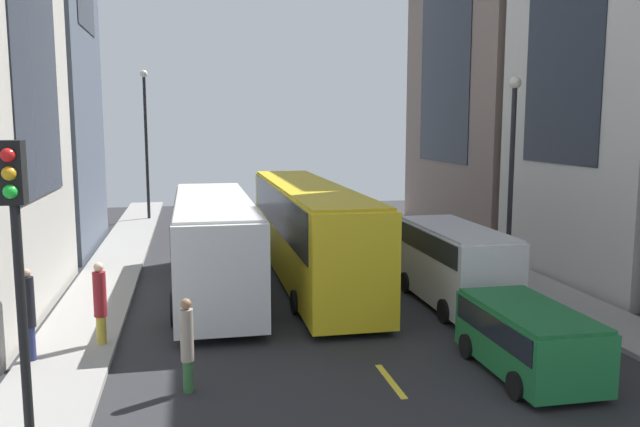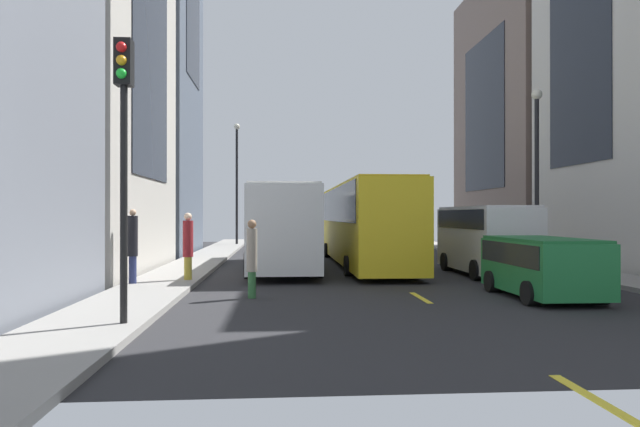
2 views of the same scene
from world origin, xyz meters
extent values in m
plane|color=#28282B|center=(0.00, 0.00, 0.00)|extent=(41.33, 41.33, 0.00)
cube|color=gray|center=(-7.55, 0.00, 0.07)|extent=(2.23, 44.00, 0.15)
cube|color=gray|center=(7.55, 0.00, 0.07)|extent=(2.23, 44.00, 0.15)
cube|color=yellow|center=(0.00, -21.00, 0.01)|extent=(0.16, 2.00, 0.01)
cube|color=yellow|center=(0.00, -12.60, 0.01)|extent=(0.16, 2.00, 0.01)
cube|color=yellow|center=(0.00, -4.20, 0.01)|extent=(0.16, 2.00, 0.01)
cube|color=yellow|center=(0.00, 4.20, 0.01)|extent=(0.16, 2.00, 0.01)
cube|color=yellow|center=(0.00, 12.60, 0.01)|extent=(0.16, 2.00, 0.01)
cube|color=yellow|center=(0.00, 21.00, 0.01)|extent=(0.16, 2.00, 0.01)
cube|color=#B7B2A8|center=(-13.68, -5.12, 8.20)|extent=(9.63, 10.58, 16.39)
cube|color=#1E232D|center=(-13.68, -5.12, 8.20)|extent=(9.73, 5.82, 9.02)
cube|color=#7A665B|center=(13.57, 6.47, 8.55)|extent=(9.41, 11.96, 17.10)
cube|color=#1E232D|center=(13.57, 6.47, 8.55)|extent=(9.50, 6.58, 9.41)
cube|color=silver|center=(-3.66, -4.00, 1.77)|extent=(2.55, 11.23, 3.00)
cube|color=black|center=(-3.66, -4.00, 2.62)|extent=(2.60, 10.33, 1.20)
cube|color=beige|center=(-3.66, -4.00, 3.31)|extent=(2.45, 10.78, 0.08)
cylinder|color=black|center=(-4.84, -0.52, 0.50)|extent=(0.46, 1.00, 1.00)
cylinder|color=black|center=(-2.49, -0.52, 0.50)|extent=(0.46, 1.00, 1.00)
cylinder|color=black|center=(-4.84, -7.48, 0.50)|extent=(0.46, 1.00, 1.00)
cylinder|color=black|center=(-2.49, -7.48, 0.50)|extent=(0.46, 1.00, 1.00)
cube|color=yellow|center=(-0.07, -2.38, 1.86)|extent=(2.45, 14.84, 3.30)
cube|color=black|center=(-0.07, -2.38, 2.72)|extent=(2.50, 13.65, 1.48)
cube|color=gold|center=(-0.07, -2.38, 3.55)|extent=(2.35, 14.24, 0.08)
cylinder|color=black|center=(-1.20, 2.22, 0.38)|extent=(0.44, 0.76, 0.76)
cylinder|color=black|center=(1.06, 2.22, 0.38)|extent=(0.44, 0.76, 0.76)
cylinder|color=black|center=(-1.20, -6.98, 0.38)|extent=(0.44, 0.76, 0.76)
cylinder|color=black|center=(1.06, -6.98, 0.38)|extent=(0.44, 0.76, 0.76)
cube|color=white|center=(3.92, -6.97, 1.35)|extent=(2.05, 5.68, 2.30)
cube|color=black|center=(3.92, -6.97, 2.10)|extent=(2.09, 5.23, 0.69)
cube|color=silver|center=(3.92, -6.97, 2.54)|extent=(1.97, 5.45, 0.08)
cylinder|color=black|center=(2.97, -5.21, 0.36)|extent=(0.37, 0.72, 0.72)
cylinder|color=black|center=(4.86, -5.21, 0.36)|extent=(0.37, 0.72, 0.72)
cylinder|color=black|center=(2.97, -8.73, 0.36)|extent=(0.37, 0.72, 0.72)
cylinder|color=black|center=(4.86, -8.73, 0.36)|extent=(0.37, 0.72, 0.72)
cube|color=#1E7238|center=(3.28, -12.83, 0.86)|extent=(1.90, 4.05, 1.38)
cube|color=black|center=(3.28, -12.83, 1.21)|extent=(1.94, 3.72, 0.58)
cube|color=#1A612F|center=(3.28, -12.83, 1.59)|extent=(1.82, 3.89, 0.08)
cylinder|color=black|center=(2.41, -11.57, 0.31)|extent=(0.34, 0.62, 0.62)
cylinder|color=black|center=(4.16, -11.57, 0.31)|extent=(0.34, 0.62, 0.62)
cylinder|color=black|center=(2.41, -14.08, 0.31)|extent=(0.34, 0.62, 0.62)
cylinder|color=black|center=(4.16, -14.08, 0.31)|extent=(0.34, 0.62, 0.62)
cylinder|color=#336B38|center=(-4.57, -12.29, 0.36)|extent=(0.22, 0.22, 0.72)
cylinder|color=gray|center=(-4.57, -12.29, 1.30)|extent=(0.29, 0.29, 1.17)
sphere|color=#8C6647|center=(-4.57, -12.29, 2.00)|extent=(0.24, 0.24, 0.24)
cylinder|color=gold|center=(-6.79, -9.05, 0.52)|extent=(0.25, 0.25, 0.74)
cylinder|color=maroon|center=(-6.79, -9.05, 1.48)|extent=(0.33, 0.33, 1.18)
sphere|color=beige|center=(-6.79, -9.05, 2.20)|extent=(0.25, 0.25, 0.25)
cylinder|color=navy|center=(-8.32, -9.96, 0.57)|extent=(0.23, 0.23, 0.84)
cylinder|color=black|center=(-8.32, -9.96, 1.61)|extent=(0.30, 0.30, 1.24)
sphere|color=tan|center=(-8.32, -9.96, 2.33)|extent=(0.20, 0.20, 0.20)
cylinder|color=black|center=(-6.84, -16.44, 2.45)|extent=(0.14, 0.14, 4.61)
cube|color=black|center=(-6.84, -16.44, 5.21)|extent=(0.32, 0.32, 0.90)
sphere|color=red|center=(-6.84, -16.62, 5.46)|extent=(0.20, 0.20, 0.20)
sphere|color=orange|center=(-6.84, -16.62, 5.21)|extent=(0.20, 0.20, 0.20)
sphere|color=green|center=(-6.84, -16.62, 4.95)|extent=(0.20, 0.20, 0.20)
cylinder|color=black|center=(-6.94, 13.84, 4.36)|extent=(0.18, 0.18, 8.43)
sphere|color=silver|center=(-6.94, 13.84, 8.76)|extent=(0.44, 0.44, 0.44)
cylinder|color=black|center=(6.94, -4.82, 3.64)|extent=(0.18, 0.18, 6.98)
sphere|color=silver|center=(6.94, -4.82, 7.31)|extent=(0.44, 0.44, 0.44)
camera|label=1|loc=(-4.39, -26.12, 5.90)|focal=36.14mm
camera|label=2|loc=(-3.82, -27.57, 2.24)|focal=31.51mm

